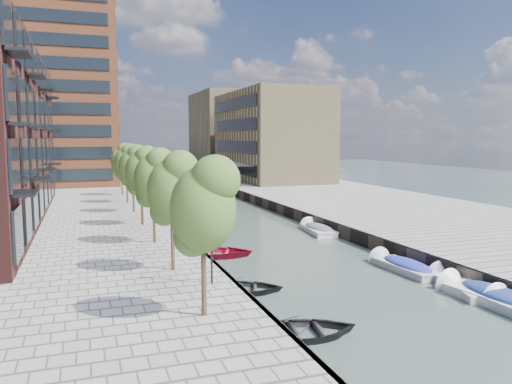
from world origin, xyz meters
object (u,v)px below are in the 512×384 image
tree_2 (153,176)px  tree_5 (126,161)px  sloop_2 (214,256)px  sloop_3 (176,227)px  motorboat_4 (317,229)px  tree_0 (203,203)px  sloop_4 (163,206)px  motorboat_2 (457,285)px  motorboat_3 (402,266)px  tree_1 (172,186)px  tree_4 (133,165)px  tree_3 (141,169)px  motorboat_0 (490,297)px  sloop_0 (302,337)px  car (238,176)px  sloop_1 (241,292)px  bridge (162,174)px  tree_6 (121,158)px

tree_2 → tree_5: same height
sloop_2 → sloop_3: (-0.39, 11.69, 0.00)m
sloop_3 → motorboat_4: bearing=-106.0°
tree_0 → sloop_4: tree_0 is taller
motorboat_2 → motorboat_3: size_ratio=1.01×
tree_1 → tree_5: (0.00, 28.00, 0.00)m
sloop_4 → tree_5: bearing=119.4°
tree_1 → sloop_4: size_ratio=1.20×
tree_4 → tree_3: bearing=-90.0°
tree_4 → sloop_2: 16.28m
sloop_4 → motorboat_3: motorboat_3 is taller
tree_1 → motorboat_3: 14.30m
tree_0 → sloop_4: bearing=83.7°
tree_0 → motorboat_0: bearing=-0.1°
sloop_0 → sloop_4: 39.64m
sloop_2 → motorboat_0: size_ratio=0.89×
tree_3 → motorboat_3: size_ratio=1.18×
sloop_4 → motorboat_2: (9.79, -36.26, 0.09)m
tree_1 → car: 53.54m
sloop_3 → tree_3: bearing=153.2°
motorboat_2 → tree_1: bearing=162.0°
sloop_1 → motorboat_3: bearing=-64.9°
bridge → sloop_2: 55.18m
tree_2 → motorboat_2: tree_2 is taller
car → tree_5: bearing=-121.0°
tree_3 → sloop_1: tree_3 is taller
tree_2 → sloop_4: tree_2 is taller
bridge → sloop_3: 43.59m
bridge → motorboat_3: (4.84, -61.75, -1.19)m
sloop_3 → car: 35.83m
sloop_4 → sloop_3: bearing=164.4°
tree_5 → tree_4: bearing=-90.0°
bridge → motorboat_3: bridge is taller
tree_0 → bridge: bearing=82.9°
sloop_0 → motorboat_2: (10.37, 3.37, 0.09)m
tree_6 → sloop_2: size_ratio=1.16×
motorboat_4 → tree_3: bearing=170.0°
bridge → tree_0: size_ratio=2.18×
tree_6 → tree_2: bearing=-90.0°
motorboat_0 → sloop_0: bearing=-174.9°
sloop_4 → motorboat_4: (9.54, -20.15, 0.20)m
tree_6 → sloop_4: (4.27, -3.29, -5.31)m
motorboat_2 → tree_0: bearing=-170.1°
sloop_3 → motorboat_3: size_ratio=0.92×
tree_4 → sloop_1: bearing=-82.2°
tree_1 → motorboat_2: size_ratio=1.17×
sloop_1 → motorboat_0: motorboat_0 is taller
sloop_0 → sloop_1: (-0.59, 6.16, 0.00)m
bridge → tree_1: (-8.50, -61.00, 3.92)m
tree_0 → tree_1: (0.00, 7.00, 0.00)m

